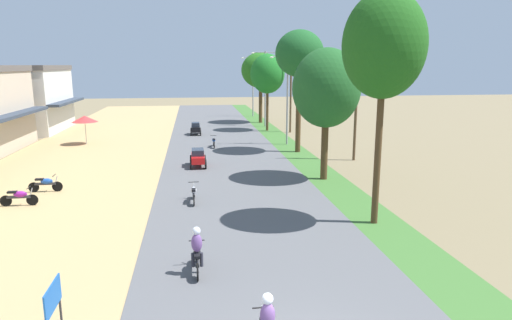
% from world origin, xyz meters
% --- Properties ---
extents(shophouse_far, '(9.01, 10.44, 6.90)m').
position_xyz_m(shophouse_far, '(-19.98, 41.64, 3.46)').
color(shophouse_far, silver).
rests_on(shophouse_far, ground).
extents(parked_motorbike_third, '(1.80, 0.54, 0.94)m').
position_xyz_m(parked_motorbike_third, '(-10.99, 14.17, 0.55)').
color(parked_motorbike_third, black).
rests_on(parked_motorbike_third, dirt_shoulder).
extents(parked_motorbike_fourth, '(1.80, 0.54, 0.94)m').
position_xyz_m(parked_motorbike_fourth, '(-10.48, 16.64, 0.55)').
color(parked_motorbike_fourth, black).
rests_on(parked_motorbike_fourth, dirt_shoulder).
extents(street_signboard, '(0.06, 1.30, 1.50)m').
position_xyz_m(street_signboard, '(-5.99, 2.30, 1.11)').
color(street_signboard, '#262628').
rests_on(street_signboard, dirt_shoulder).
extents(vendor_umbrella, '(2.20, 2.20, 2.52)m').
position_xyz_m(vendor_umbrella, '(-11.71, 32.13, 2.31)').
color(vendor_umbrella, '#99999E').
rests_on(vendor_umbrella, dirt_shoulder).
extents(median_tree_nearest, '(3.43, 3.43, 9.86)m').
position_xyz_m(median_tree_nearest, '(5.48, 9.39, 7.68)').
color(median_tree_nearest, '#4C351E').
rests_on(median_tree_nearest, median_strip).
extents(median_tree_second, '(4.04, 4.04, 7.87)m').
position_xyz_m(median_tree_second, '(5.50, 17.28, 5.56)').
color(median_tree_second, '#4C351E').
rests_on(median_tree_second, median_strip).
extents(median_tree_third, '(3.75, 3.75, 9.53)m').
position_xyz_m(median_tree_third, '(5.95, 26.11, 7.69)').
color(median_tree_third, '#4C351E').
rests_on(median_tree_third, median_strip).
extents(median_tree_fourth, '(3.58, 3.58, 8.02)m').
position_xyz_m(median_tree_fourth, '(5.49, 38.32, 6.00)').
color(median_tree_fourth, '#4C351E').
rests_on(median_tree_fourth, median_strip).
extents(median_tree_fifth, '(4.60, 4.60, 8.36)m').
position_xyz_m(median_tree_fifth, '(5.80, 45.07, 6.29)').
color(median_tree_fifth, '#4C351E').
rests_on(median_tree_fifth, median_strip).
extents(streetlamp_near, '(3.16, 0.20, 7.71)m').
position_xyz_m(streetlamp_near, '(5.80, 29.66, 4.51)').
color(streetlamp_near, gray).
rests_on(streetlamp_near, median_strip).
extents(streetlamp_mid, '(3.16, 0.20, 8.37)m').
position_xyz_m(streetlamp_mid, '(5.80, 41.60, 4.85)').
color(streetlamp_mid, gray).
rests_on(streetlamp_mid, median_strip).
extents(streetlamp_far, '(3.16, 0.20, 7.99)m').
position_xyz_m(streetlamp_far, '(5.80, 51.90, 4.65)').
color(streetlamp_far, gray).
rests_on(streetlamp_far, median_strip).
extents(utility_pole_near, '(1.80, 0.20, 8.51)m').
position_xyz_m(utility_pole_near, '(9.39, 22.63, 4.44)').
color(utility_pole_near, brown).
rests_on(utility_pole_near, ground).
extents(utility_pole_far, '(1.80, 0.20, 8.31)m').
position_xyz_m(utility_pole_far, '(7.72, 37.02, 4.34)').
color(utility_pole_far, brown).
rests_on(utility_pole_far, ground).
extents(car_sedan_red, '(1.10, 2.26, 1.19)m').
position_xyz_m(car_sedan_red, '(-2.09, 21.81, 0.74)').
color(car_sedan_red, red).
rests_on(car_sedan_red, road_strip).
extents(car_hatchback_black, '(1.04, 2.00, 1.23)m').
position_xyz_m(car_hatchback_black, '(-2.10, 36.32, 0.75)').
color(car_hatchback_black, black).
rests_on(car_hatchback_black, road_strip).
extents(motorbike_ahead_third, '(0.54, 1.80, 1.66)m').
position_xyz_m(motorbike_ahead_third, '(-2.36, 5.51, 0.86)').
color(motorbike_ahead_third, black).
rests_on(motorbike_ahead_third, road_strip).
extents(motorbike_ahead_fourth, '(0.54, 1.80, 0.94)m').
position_xyz_m(motorbike_ahead_fourth, '(-2.43, 13.57, 0.57)').
color(motorbike_ahead_fourth, black).
rests_on(motorbike_ahead_fourth, road_strip).
extents(motorbike_ahead_fifth, '(0.54, 1.80, 0.94)m').
position_xyz_m(motorbike_ahead_fifth, '(-0.65, 29.08, 0.57)').
color(motorbike_ahead_fifth, black).
rests_on(motorbike_ahead_fifth, road_strip).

